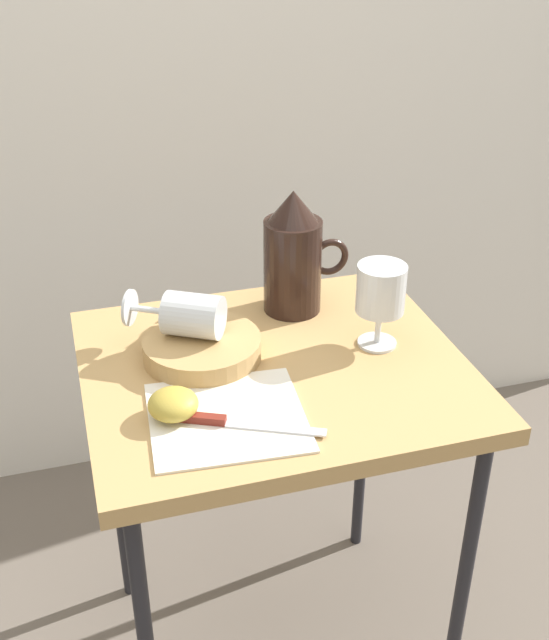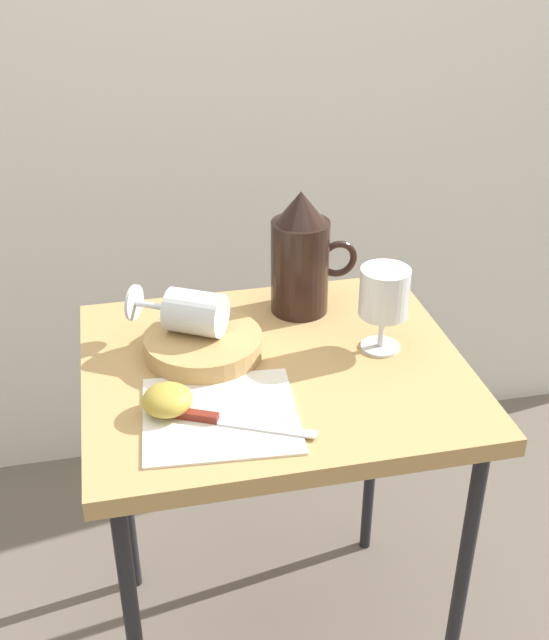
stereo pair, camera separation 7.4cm
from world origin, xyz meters
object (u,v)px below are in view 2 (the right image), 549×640
basket_tray (204,345)px  pitcher (301,264)px  wine_glass_upright (384,297)px  wine_glass_tipped_near (193,312)px  table (274,395)px  apple_half_left (167,400)px  knife (214,419)px

basket_tray → pitcher: size_ratio=0.86×
wine_glass_upright → wine_glass_tipped_near: wine_glass_upright is taller
basket_tray → table: bearing=-26.3°
table → apple_half_left: size_ratio=9.27×
pitcher → wine_glass_upright: (0.10, -0.15, 0.01)m
apple_half_left → basket_tray: bearing=63.9°
table → knife: knife is taller
basket_tray → wine_glass_tipped_near: bearing=127.7°
knife → wine_glass_tipped_near: bearing=90.5°
basket_tray → wine_glass_tipped_near: (-0.01, 0.02, 0.05)m
table → wine_glass_tipped_near: (-0.12, 0.07, 0.13)m
apple_half_left → knife: apple_half_left is taller
wine_glass_upright → apple_half_left: 0.38m
basket_tray → apple_half_left: apple_half_left is taller
pitcher → knife: 0.37m
knife → basket_tray: bearing=86.6°
basket_tray → apple_half_left: bearing=-116.1°
table → apple_half_left: 0.22m
basket_tray → pitcher: 0.23m
basket_tray → knife: size_ratio=0.89×
wine_glass_tipped_near → apple_half_left: size_ratio=2.30×
table → pitcher: 0.24m
basket_tray → knife: 0.19m
pitcher → knife: (-0.20, -0.30, -0.08)m
table → basket_tray: basket_tray is taller
wine_glass_upright → knife: bearing=-154.0°
apple_half_left → knife: (0.06, -0.04, -0.02)m
basket_tray → knife: (-0.01, -0.19, -0.01)m
wine_glass_tipped_near → knife: size_ratio=0.79×
wine_glass_tipped_near → apple_half_left: wine_glass_tipped_near is taller
wine_glass_upright → wine_glass_tipped_near: (-0.30, 0.06, -0.02)m
basket_tray → wine_glass_upright: size_ratio=1.32×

